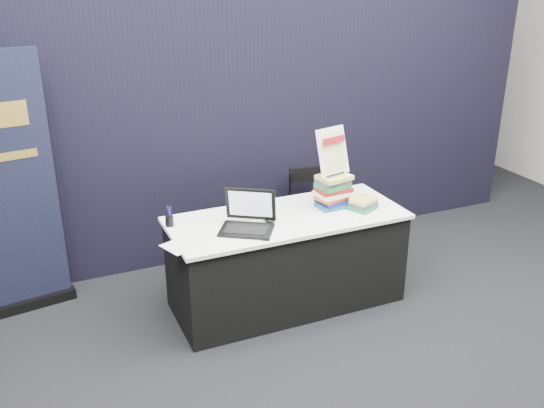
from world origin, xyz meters
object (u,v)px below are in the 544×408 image
Objects in this scene: info_sign at (333,152)px; laptop at (244,221)px; display_table at (287,260)px; pullup_banner at (2,205)px; book_stack_short at (363,204)px; stacking_chair at (313,209)px; book_stack_tall at (333,191)px.

laptop is at bearing 175.59° from info_sign.
pullup_banner is at bearing 159.48° from display_table.
book_stack_short is at bearing -10.28° from display_table.
display_table is at bearing 45.51° from laptop.
book_stack_short is at bearing -81.85° from stacking_chair.
display_table is 0.59m from laptop.
stacking_chair is (2.55, -0.04, -0.44)m from pullup_banner.
laptop is 0.58× the size of stacking_chair.
laptop is 0.98m from book_stack_short.
book_stack_tall is at bearing 40.62° from laptop.
pullup_banner is at bearing -172.91° from stacking_chair.
info_sign is at bearing 42.80° from laptop.
laptop is 0.80m from book_stack_tall.
laptop reaches higher than stacking_chair.
display_table is at bearing 169.72° from book_stack_short.
book_stack_short is 2.69m from pullup_banner.
book_stack_short is 0.47m from info_sign.
display_table is 7.40× the size of book_stack_short.
stacking_chair is (0.98, 0.78, -0.37)m from laptop.
book_stack_short reaches higher than stacking_chair.
book_stack_tall is at bearing 3.04° from display_table.
pullup_banner is (-1.96, 0.73, 0.51)m from display_table.
laptop is at bearing -167.31° from display_table.
book_stack_short is 0.64× the size of info_sign.
pullup_banner is 2.49× the size of stacking_chair.
pullup_banner reaches higher than stacking_chair.
pullup_banner reaches higher than laptop.
info_sign is 0.19× the size of pullup_banner.
info_sign is 2.48m from pullup_banner.
info_sign is 0.47× the size of stacking_chair.
info_sign is (-0.19, 0.16, 0.40)m from book_stack_short.
laptop is 1.93× the size of book_stack_short.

